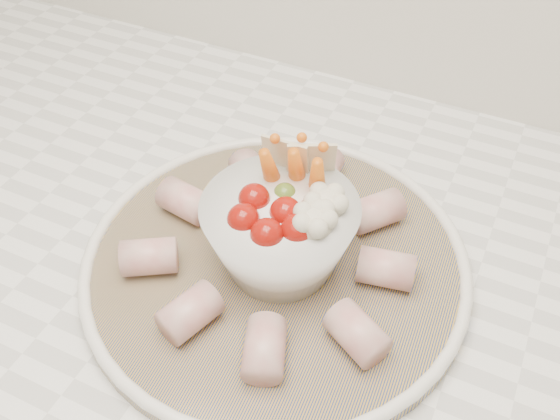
% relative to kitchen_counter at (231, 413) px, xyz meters
% --- Properties ---
extents(kitchen_counter, '(2.04, 0.62, 0.92)m').
position_rel_kitchen_counter_xyz_m(kitchen_counter, '(0.00, 0.00, 0.00)').
color(kitchen_counter, beige).
rests_on(kitchen_counter, ground).
extents(serving_platter, '(0.39, 0.39, 0.02)m').
position_rel_kitchen_counter_xyz_m(serving_platter, '(0.10, -0.04, 0.47)').
color(serving_platter, navy).
rests_on(serving_platter, kitchen_counter).
extents(veggie_bowl, '(0.14, 0.14, 0.12)m').
position_rel_kitchen_counter_xyz_m(veggie_bowl, '(0.11, -0.04, 0.52)').
color(veggie_bowl, white).
rests_on(veggie_bowl, serving_platter).
extents(cured_meat_rolls, '(0.27, 0.28, 0.03)m').
position_rel_kitchen_counter_xyz_m(cured_meat_rolls, '(0.10, -0.04, 0.49)').
color(cured_meat_rolls, '#BE5857').
rests_on(cured_meat_rolls, serving_platter).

